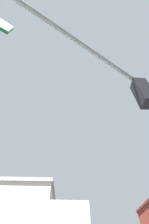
# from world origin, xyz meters

# --- Properties ---
(traffic_signal_near) EXTENTS (3.44, 2.20, 5.31)m
(traffic_signal_near) POSITION_xyz_m (-6.16, -6.60, 3.77)
(traffic_signal_near) COLOR slate
(traffic_signal_near) RESTS_ON ground_plane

